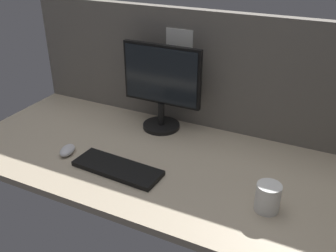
# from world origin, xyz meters

# --- Properties ---
(ground_plane) EXTENTS (1.80, 0.80, 0.03)m
(ground_plane) POSITION_xyz_m (0.00, 0.00, -0.01)
(ground_plane) COLOR tan
(cubicle_wall_back) EXTENTS (1.80, 0.06, 0.55)m
(cubicle_wall_back) POSITION_xyz_m (-0.00, 0.37, 0.28)
(cubicle_wall_back) COLOR slate
(cubicle_wall_back) RESTS_ON ground_plane
(monitor) EXTENTS (0.39, 0.18, 0.41)m
(monitor) POSITION_xyz_m (-0.13, 0.25, 0.22)
(monitor) COLOR black
(monitor) RESTS_ON ground_plane
(keyboard) EXTENTS (0.38, 0.15, 0.02)m
(keyboard) POSITION_xyz_m (-0.12, -0.17, 0.01)
(keyboard) COLOR black
(keyboard) RESTS_ON ground_plane
(mouse) EXTENTS (0.08, 0.11, 0.03)m
(mouse) POSITION_xyz_m (-0.39, -0.15, 0.02)
(mouse) COLOR silver
(mouse) RESTS_ON ground_plane
(mug_ceramic_white) EXTENTS (0.09, 0.09, 0.10)m
(mug_ceramic_white) POSITION_xyz_m (0.47, -0.14, 0.05)
(mug_ceramic_white) COLOR white
(mug_ceramic_white) RESTS_ON ground_plane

